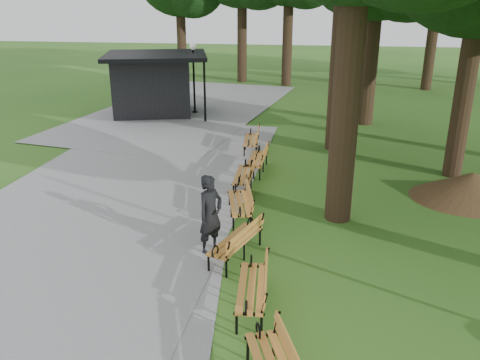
# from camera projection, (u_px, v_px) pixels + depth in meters

# --- Properties ---
(ground) EXTENTS (100.00, 100.00, 0.00)m
(ground) POSITION_uv_depth(u_px,v_px,m) (234.00, 235.00, 12.54)
(ground) COLOR #2D5E1B
(ground) RESTS_ON ground
(path) EXTENTS (12.00, 38.00, 0.06)m
(path) POSITION_uv_depth(u_px,v_px,m) (125.00, 184.00, 15.86)
(path) COLOR gray
(path) RESTS_ON ground
(person) EXTENTS (0.76, 0.83, 1.90)m
(person) POSITION_uv_depth(u_px,v_px,m) (210.00, 215.00, 11.42)
(person) COLOR black
(person) RESTS_ON ground
(kiosk) EXTENTS (5.68, 5.24, 2.99)m
(kiosk) POSITION_uv_depth(u_px,v_px,m) (152.00, 84.00, 24.72)
(kiosk) COLOR black
(kiosk) RESTS_ON ground
(lamp_post) EXTENTS (0.32, 0.32, 3.45)m
(lamp_post) POSITION_uv_depth(u_px,v_px,m) (193.00, 64.00, 24.48)
(lamp_post) COLOR black
(lamp_post) RESTS_ON ground
(dirt_mound) EXTENTS (2.91, 2.91, 0.83)m
(dirt_mound) POSITION_uv_depth(u_px,v_px,m) (472.00, 186.00, 14.63)
(dirt_mound) COLOR #47301C
(dirt_mound) RESTS_ON ground
(bench_1) EXTENTS (0.78, 1.94, 0.88)m
(bench_1) POSITION_uv_depth(u_px,v_px,m) (252.00, 288.00, 9.50)
(bench_1) COLOR #C2782C
(bench_1) RESTS_ON ground
(bench_2) EXTENTS (1.24, 2.00, 0.88)m
(bench_2) POSITION_uv_depth(u_px,v_px,m) (236.00, 241.00, 11.31)
(bench_2) COLOR #C2782C
(bench_2) RESTS_ON ground
(bench_3) EXTENTS (1.05, 2.00, 0.88)m
(bench_3) POSITION_uv_depth(u_px,v_px,m) (240.00, 203.00, 13.35)
(bench_3) COLOR #C2782C
(bench_3) RESTS_ON ground
(bench_4) EXTENTS (0.69, 1.92, 0.88)m
(bench_4) POSITION_uv_depth(u_px,v_px,m) (244.00, 175.00, 15.42)
(bench_4) COLOR #C2782C
(bench_4) RESTS_ON ground
(bench_5) EXTENTS (0.70, 1.92, 0.88)m
(bench_5) POSITION_uv_depth(u_px,v_px,m) (257.00, 159.00, 16.87)
(bench_5) COLOR #C2782C
(bench_5) RESTS_ON ground
(bench_6) EXTENTS (0.80, 1.95, 0.88)m
(bench_6) POSITION_uv_depth(u_px,v_px,m) (251.00, 140.00, 19.13)
(bench_6) COLOR #C2782C
(bench_6) RESTS_ON ground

